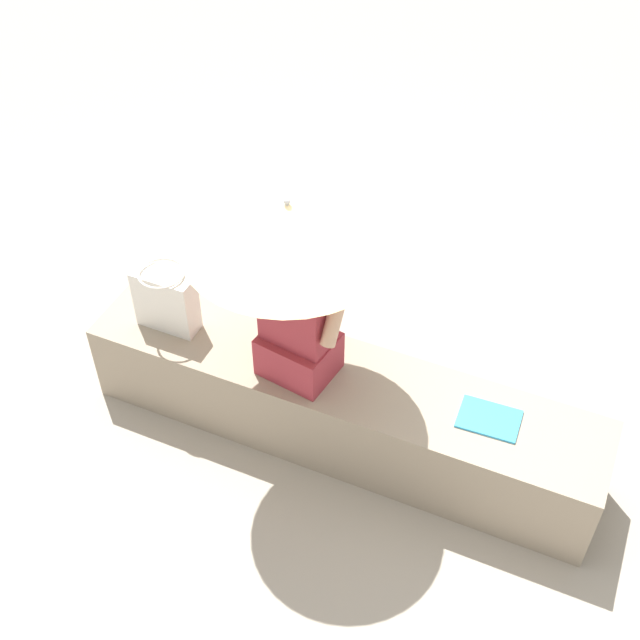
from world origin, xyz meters
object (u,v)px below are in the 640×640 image
object	(u,v)px
parasol	(288,225)
handbag_black	(166,299)
magazine	(489,419)
person_seated	(298,311)

from	to	relation	value
parasol	handbag_black	bearing A→B (deg)	-5.08
handbag_black	magazine	size ratio (longest dim) A/B	1.26
parasol	handbag_black	size ratio (longest dim) A/B	2.95
person_seated	parasol	xyz separation A→B (m)	(0.01, 0.05, 0.52)
person_seated	magazine	distance (m)	1.01
person_seated	handbag_black	world-z (taller)	person_seated
parasol	handbag_black	world-z (taller)	parasol
handbag_black	magazine	xyz separation A→B (m)	(-1.66, -0.05, -0.17)
parasol	magazine	size ratio (longest dim) A/B	3.73
handbag_black	person_seated	bearing A→B (deg)	178.82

